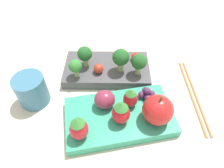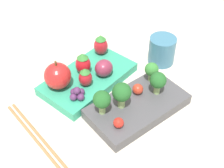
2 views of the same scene
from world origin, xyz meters
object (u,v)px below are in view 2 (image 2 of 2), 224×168
object	(u,v)px
strawberry_1	(85,77)
cherry_tomato_1	(119,123)
plum	(104,68)
broccoli_floret_1	(102,100)
grape_cluster	(77,94)
chopsticks_pair	(37,136)
drinking_cup	(163,51)
broccoli_floret_3	(152,70)
broccoli_floret_2	(122,93)
strawberry_2	(83,64)
strawberry_0	(101,45)
bento_box_savoury	(137,106)
broccoli_floret_0	(158,81)
bento_box_fruit	(89,78)
cherry_tomato_0	(138,89)
apple	(58,76)

from	to	relation	value
strawberry_1	cherry_tomato_1	bearing A→B (deg)	74.63
plum	cherry_tomato_1	bearing A→B (deg)	55.72
broccoli_floret_1	grape_cluster	size ratio (longest dim) A/B	1.46
chopsticks_pair	drinking_cup	bearing A→B (deg)	175.03
broccoli_floret_3	chopsticks_pair	distance (m)	0.27
broccoli_floret_1	drinking_cup	size ratio (longest dim) A/B	0.80
broccoli_floret_2	drinking_cup	distance (m)	0.20
cherry_tomato_1	grape_cluster	world-z (taller)	grape_cluster
broccoli_floret_1	strawberry_2	distance (m)	0.13
drinking_cup	strawberry_2	bearing A→B (deg)	-26.92
cherry_tomato_1	chopsticks_pair	xyz separation A→B (m)	(0.11, -0.11, -0.03)
chopsticks_pair	strawberry_0	bearing A→B (deg)	-161.97
bento_box_savoury	broccoli_floret_0	distance (m)	0.07
bento_box_savoury	chopsticks_pair	size ratio (longest dim) A/B	1.02
strawberry_0	strawberry_1	xyz separation A→B (m)	(0.10, 0.06, -0.00)
strawberry_2	drinking_cup	world-z (taller)	strawberry_2
strawberry_2	grape_cluster	world-z (taller)	strawberry_2
bento_box_fruit	strawberry_1	xyz separation A→B (m)	(0.03, 0.02, 0.03)
broccoli_floret_2	cherry_tomato_0	world-z (taller)	broccoli_floret_2
apple	drinking_cup	distance (m)	0.26
cherry_tomato_1	strawberry_2	size ratio (longest dim) A/B	0.38
broccoli_floret_1	chopsticks_pair	xyz separation A→B (m)	(0.12, -0.06, -0.05)
grape_cluster	broccoli_floret_0	bearing A→B (deg)	138.08
strawberry_0	strawberry_1	distance (m)	0.12
broccoli_floret_3	cherry_tomato_1	bearing A→B (deg)	15.41
cherry_tomato_1	grape_cluster	distance (m)	0.11
cherry_tomato_1	strawberry_0	bearing A→B (deg)	-126.01
broccoli_floret_1	chopsticks_pair	size ratio (longest dim) A/B	0.25
bento_box_savoury	strawberry_2	bearing A→B (deg)	-85.24
strawberry_0	broccoli_floret_1	bearing A→B (deg)	46.63
grape_cluster	broccoli_floret_1	bearing A→B (deg)	94.07
bento_box_fruit	grape_cluster	size ratio (longest dim) A/B	5.98
plum	drinking_cup	xyz separation A→B (m)	(-0.15, 0.05, -0.01)
plum	grape_cluster	distance (m)	0.09
bento_box_savoury	broccoli_floret_0	xyz separation A→B (m)	(-0.05, 0.01, 0.04)
broccoli_floret_1	strawberry_1	xyz separation A→B (m)	(-0.03, -0.08, -0.02)
broccoli_floret_1	cherry_tomato_1	bearing A→B (deg)	85.98
strawberry_2	drinking_cup	size ratio (longest dim) A/B	0.78
cherry_tomato_1	apple	world-z (taller)	apple
bento_box_fruit	strawberry_2	world-z (taller)	strawberry_2
bento_box_fruit	grape_cluster	bearing A→B (deg)	29.07
drinking_cup	strawberry_1	bearing A→B (deg)	-15.50
grape_cluster	chopsticks_pair	world-z (taller)	grape_cluster
cherry_tomato_1	grape_cluster	xyz separation A→B (m)	(0.00, -0.11, -0.00)
plum	drinking_cup	bearing A→B (deg)	161.10
strawberry_2	bento_box_fruit	bearing A→B (deg)	101.51
broccoli_floret_3	cherry_tomato_0	xyz separation A→B (m)	(0.05, 0.01, -0.02)
broccoli_floret_1	grape_cluster	distance (m)	0.07
broccoli_floret_0	chopsticks_pair	world-z (taller)	broccoli_floret_0
bento_box_fruit	strawberry_1	size ratio (longest dim) A/B	4.90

